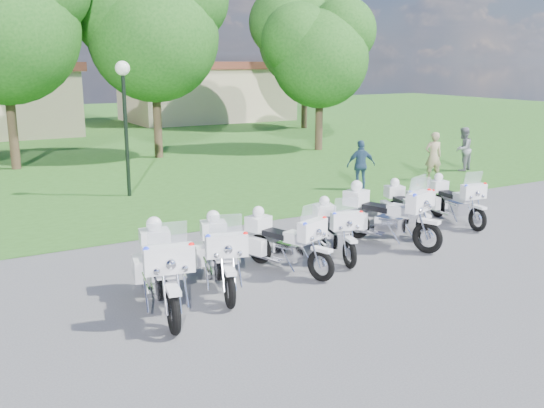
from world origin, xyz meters
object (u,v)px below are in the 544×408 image
motorcycle_4 (385,214)px  bystander_c (361,165)px  motorcycle_0 (162,268)px  lamp_post (124,95)px  motorcycle_5 (406,206)px  motorcycle_1 (220,253)px  motorcycle_2 (284,241)px  motorcycle_3 (334,228)px  bystander_b (463,149)px  motorcycle_6 (454,200)px  bystander_a (433,156)px

motorcycle_4 → bystander_c: 6.09m
motorcycle_0 → lamp_post: (2.12, 9.01, 2.41)m
motorcycle_5 → motorcycle_4: bearing=43.7°
motorcycle_1 → motorcycle_2: 1.54m
motorcycle_3 → bystander_c: bystander_c is taller
motorcycle_2 → motorcycle_1: bearing=-10.5°
bystander_b → motorcycle_0: bearing=7.2°
motorcycle_4 → bystander_c: (3.28, 5.13, 0.10)m
motorcycle_4 → motorcycle_5: 1.42m
motorcycle_2 → motorcycle_5: size_ratio=1.01×
motorcycle_1 → motorcycle_4: size_ratio=0.95×
motorcycle_2 → motorcycle_3: motorcycle_2 is taller
motorcycle_3 → bystander_c: 7.08m
motorcycle_6 → motorcycle_2: bearing=16.8°
motorcycle_2 → bystander_b: bystander_b is taller
motorcycle_3 → motorcycle_5: (2.73, 0.77, 0.01)m
motorcycle_1 → lamp_post: bearing=-80.1°
motorcycle_5 → lamp_post: (-4.87, 7.31, 2.53)m
motorcycle_3 → lamp_post: 8.73m
motorcycle_6 → lamp_post: 10.13m
motorcycle_4 → motorcycle_6: size_ratio=1.11×
motorcycle_6 → lamp_post: lamp_post is taller
motorcycle_1 → motorcycle_0: bearing=32.8°
motorcycle_3 → lamp_post: bearing=-60.5°
motorcycle_3 → motorcycle_5: 2.84m
bystander_a → bystander_c: 3.23m
motorcycle_0 → motorcycle_3: motorcycle_0 is taller
motorcycle_2 → motorcycle_4: 2.99m
motorcycle_2 → motorcycle_5: motorcycle_2 is taller
bystander_c → motorcycle_5: bearing=83.7°
motorcycle_0 → bystander_b: (14.65, 7.04, 0.11)m
motorcycle_4 → bystander_b: size_ratio=1.45×
motorcycle_2 → bystander_a: size_ratio=1.25×
motorcycle_1 → bystander_a: bearing=-136.6°
motorcycle_2 → lamp_post: (-0.67, 8.40, 2.51)m
motorcycle_0 → motorcycle_5: 7.19m
motorcycle_3 → motorcycle_1: bearing=25.0°
motorcycle_0 → lamp_post: size_ratio=0.62×
motorcycle_6 → bystander_b: size_ratio=1.31×
motorcycle_3 → bystander_a: size_ratio=1.22×
bystander_b → motorcycle_5: bearing=16.4°
motorcycle_4 → bystander_c: motorcycle_4 is taller
motorcycle_1 → motorcycle_5: size_ratio=1.09×
motorcycle_2 → motorcycle_6: 5.88m
motorcycle_0 → motorcycle_5: bearing=-155.2°
motorcycle_5 → bystander_a: size_ratio=1.25×
motorcycle_1 → motorcycle_2: motorcycle_1 is taller
motorcycle_2 → motorcycle_5: 4.34m
motorcycle_1 → motorcycle_4: motorcycle_4 is taller
bystander_b → bystander_c: bystander_b is taller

